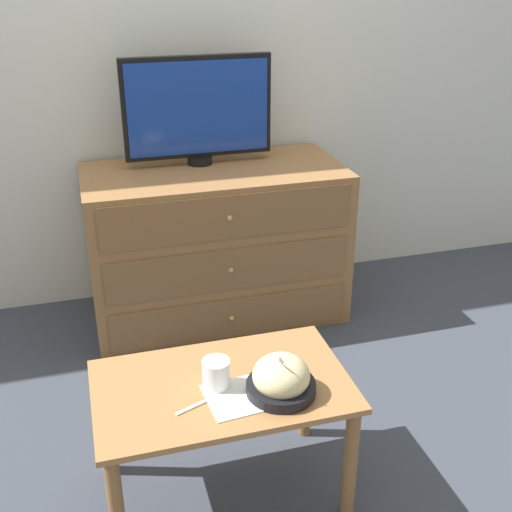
{
  "coord_description": "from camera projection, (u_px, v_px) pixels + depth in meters",
  "views": [
    {
      "loc": [
        -0.48,
        -3.05,
        1.63
      ],
      "look_at": [
        0.04,
        -1.23,
        0.73
      ],
      "focal_mm": 45.0,
      "sensor_mm": 36.0,
      "label": 1
    }
  ],
  "objects": [
    {
      "name": "ground_plane",
      "position": [
        186.0,
        285.0,
        3.46
      ],
      "size": [
        12.0,
        12.0,
        0.0
      ],
      "primitive_type": "plane",
      "color": "#383D47"
    },
    {
      "name": "wall_back",
      "position": [
        171.0,
        31.0,
        2.93
      ],
      "size": [
        12.0,
        0.05,
        2.6
      ],
      "color": "silver",
      "rests_on": "ground_plane"
    },
    {
      "name": "dresser",
      "position": [
        216.0,
        244.0,
        3.06
      ],
      "size": [
        1.18,
        0.59,
        0.74
      ],
      "color": "olive",
      "rests_on": "ground_plane"
    },
    {
      "name": "tv",
      "position": [
        198.0,
        109.0,
        2.87
      ],
      "size": [
        0.68,
        0.11,
        0.49
      ],
      "color": "black",
      "rests_on": "dresser"
    },
    {
      "name": "coffee_table",
      "position": [
        222.0,
        404.0,
        1.98
      ],
      "size": [
        0.78,
        0.47,
        0.44
      ],
      "color": "#9E6B3D",
      "rests_on": "ground_plane"
    },
    {
      "name": "takeout_bowl",
      "position": [
        281.0,
        379.0,
        1.89
      ],
      "size": [
        0.21,
        0.21,
        0.17
      ],
      "color": "black",
      "rests_on": "coffee_table"
    },
    {
      "name": "drink_cup",
      "position": [
        216.0,
        375.0,
        1.92
      ],
      "size": [
        0.08,
        0.08,
        0.09
      ],
      "color": "white",
      "rests_on": "coffee_table"
    },
    {
      "name": "napkin",
      "position": [
        238.0,
        397.0,
        1.89
      ],
      "size": [
        0.2,
        0.2,
        0.0
      ],
      "color": "white",
      "rests_on": "coffee_table"
    },
    {
      "name": "knife",
      "position": [
        206.0,
        401.0,
        1.87
      ],
      "size": [
        0.19,
        0.08,
        0.01
      ],
      "color": "white",
      "rests_on": "coffee_table"
    }
  ]
}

